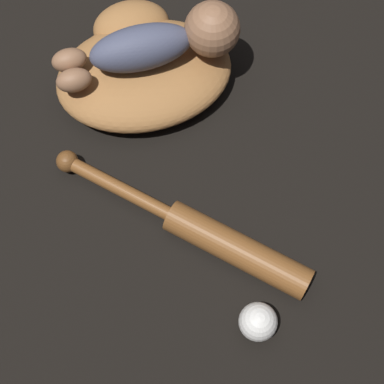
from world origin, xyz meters
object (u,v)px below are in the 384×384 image
(baseball_glove, at_px, (142,66))
(baseball, at_px, (258,322))
(baby_figure, at_px, (164,42))
(baseball_bat, at_px, (210,235))

(baseball_glove, xyz_separation_m, baseball, (0.29, -0.52, -0.01))
(baby_figure, bearing_deg, baseball_bat, -69.34)
(baseball_bat, bearing_deg, baseball_glove, 117.41)
(baseball_glove, height_order, baseball, baseball_glove)
(baby_figure, distance_m, baseball, 0.58)
(baseball_bat, xyz_separation_m, baseball, (0.11, -0.16, 0.00))
(baseball_bat, bearing_deg, baby_figure, 110.66)
(baby_figure, xyz_separation_m, baseball, (0.24, -0.51, -0.11))
(baseball_glove, bearing_deg, baseball, -60.51)
(baby_figure, distance_m, baseball_bat, 0.40)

